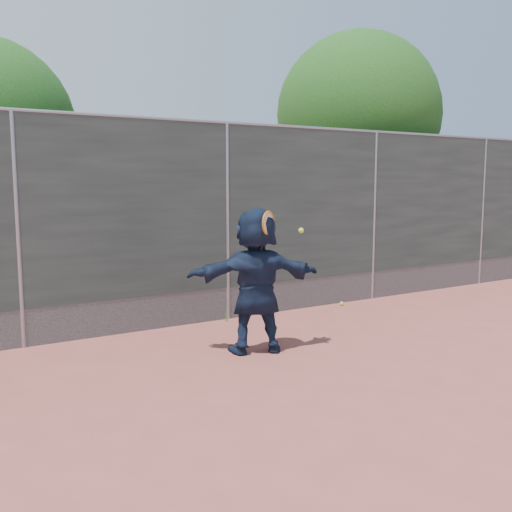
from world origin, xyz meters
TOP-DOWN VIEW (x-y plane):
  - ground at (0.00, 0.00)m, footprint 80.00×80.00m
  - player at (-0.52, 1.79)m, footprint 1.77×1.05m
  - ball_ground at (2.13, 3.31)m, footprint 0.07×0.07m
  - fence at (-0.00, 3.50)m, footprint 20.00×0.06m
  - swing_action at (-0.43, 1.59)m, footprint 0.59×0.20m
  - tree_right at (4.68, 5.75)m, footprint 3.78×3.60m
  - weed_clump at (0.29, 3.38)m, footprint 0.68×0.07m

SIDE VIEW (x-z plane):
  - ground at x=0.00m, z-range 0.00..0.00m
  - ball_ground at x=2.13m, z-range 0.00..0.07m
  - weed_clump at x=0.29m, z-range -0.02..0.28m
  - player at x=-0.52m, z-range 0.00..1.82m
  - fence at x=0.00m, z-range 0.07..3.09m
  - swing_action at x=-0.43m, z-range 1.35..1.86m
  - tree_right at x=4.68m, z-range 0.80..6.19m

